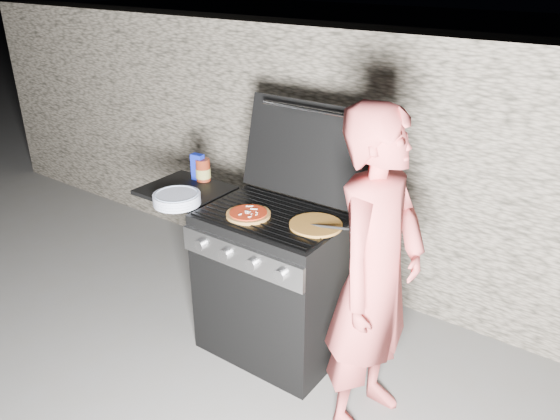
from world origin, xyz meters
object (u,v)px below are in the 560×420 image
Objects in this scene: sauce_jar at (203,170)px; pizza_topped at (248,214)px; person at (375,278)px; gas_grill at (240,271)px.

pizza_topped is at bearing -24.49° from sauce_jar.
sauce_jar is at bearing 79.42° from person.
pizza_topped is (0.15, -0.10, 0.47)m from gas_grill.
sauce_jar is at bearing 155.51° from pizza_topped.
gas_grill is at bearing -21.65° from sauce_jar.
sauce_jar is (-0.42, 0.17, 0.52)m from gas_grill.
gas_grill is at bearing 148.42° from pizza_topped.
gas_grill is 0.80× the size of person.
sauce_jar is (-0.58, 0.26, 0.05)m from pizza_topped.
person is at bearing -13.12° from sauce_jar.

